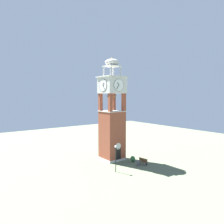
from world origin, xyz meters
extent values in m
plane|color=#5B664C|center=(0.00, 0.00, 0.00)|extent=(80.00, 80.00, 0.00)
cube|color=brown|center=(0.00, 0.00, 4.07)|extent=(3.33, 3.33, 8.14)
cube|color=beige|center=(0.00, 0.00, 0.17)|extent=(3.53, 3.53, 0.35)
cube|color=black|center=(0.00, -1.68, 1.15)|extent=(1.10, 0.04, 2.20)
cylinder|color=beige|center=(0.00, -1.68, 2.55)|extent=(1.10, 0.04, 1.10)
cube|color=brown|center=(-1.39, -1.39, 9.65)|extent=(0.56, 0.56, 3.01)
cube|color=brown|center=(1.39, -1.39, 9.65)|extent=(0.56, 0.56, 3.01)
cube|color=brown|center=(-1.39, 1.39, 9.65)|extent=(0.56, 0.56, 3.01)
cube|color=brown|center=(1.39, 1.39, 9.65)|extent=(0.56, 0.56, 3.01)
cube|color=beige|center=(0.00, 0.00, 8.20)|extent=(3.49, 3.49, 0.12)
cone|color=brown|center=(0.75, 0.06, 10.60)|extent=(0.44, 0.44, 0.48)
cone|color=brown|center=(-0.47, 0.58, 10.60)|extent=(0.39, 0.39, 0.41)
cone|color=brown|center=(-0.43, -0.62, 10.60)|extent=(0.49, 0.49, 0.51)
cube|color=beige|center=(0.00, 0.00, 12.47)|extent=(3.57, 3.57, 2.64)
cylinder|color=white|center=(0.00, -1.81, 12.47)|extent=(2.00, 0.05, 2.00)
torus|color=black|center=(0.00, -1.81, 12.47)|extent=(2.02, 0.06, 2.02)
cube|color=black|center=(-0.16, -1.87, 12.66)|extent=(0.39, 0.03, 0.44)
cube|color=black|center=(-0.25, -1.87, 12.16)|extent=(0.54, 0.03, 0.67)
cylinder|color=white|center=(0.00, 1.81, 12.47)|extent=(2.00, 0.05, 2.00)
torus|color=black|center=(0.00, 1.81, 12.47)|extent=(2.02, 0.06, 2.02)
cube|color=black|center=(-0.16, 1.87, 12.66)|extent=(0.39, 0.03, 0.44)
cube|color=black|center=(-0.25, 1.87, 12.16)|extent=(0.54, 0.03, 0.67)
cylinder|color=white|center=(-1.81, 0.00, 12.47)|extent=(0.05, 2.00, 2.00)
torus|color=black|center=(-1.81, 0.00, 12.47)|extent=(0.06, 2.02, 2.02)
cube|color=black|center=(-1.87, -0.16, 12.66)|extent=(0.03, 0.39, 0.44)
cube|color=black|center=(-1.87, -0.25, 12.16)|extent=(0.03, 0.54, 0.67)
cylinder|color=white|center=(1.81, 0.00, 12.47)|extent=(0.05, 2.00, 2.00)
torus|color=black|center=(1.81, 0.00, 12.47)|extent=(0.06, 2.02, 2.02)
cube|color=black|center=(1.87, -0.16, 12.66)|extent=(0.03, 0.39, 0.44)
cube|color=black|center=(1.87, -0.25, 12.16)|extent=(0.03, 0.54, 0.67)
cube|color=beige|center=(0.00, 0.00, 13.87)|extent=(3.93, 3.93, 0.16)
cylinder|color=beige|center=(-0.98, -0.98, 14.76)|extent=(0.22, 0.22, 1.63)
cylinder|color=beige|center=(0.98, -0.98, 14.76)|extent=(0.22, 0.22, 1.63)
cylinder|color=beige|center=(-0.98, 0.98, 14.76)|extent=(0.22, 0.22, 1.63)
cylinder|color=beige|center=(0.98, 0.98, 14.76)|extent=(0.22, 0.22, 1.63)
cube|color=beige|center=(0.00, 0.00, 15.64)|extent=(2.41, 2.41, 0.12)
ellipsoid|color=beige|center=(0.00, 0.00, 16.25)|extent=(2.33, 2.33, 1.11)
sphere|color=#B79338|center=(0.00, 0.00, 16.92)|extent=(0.24, 0.24, 0.24)
cube|color=brown|center=(2.14, -5.11, 0.45)|extent=(0.66, 1.65, 0.06)
cube|color=brown|center=(2.33, -5.09, 0.73)|extent=(0.28, 1.59, 0.44)
cube|color=#2D2D33|center=(2.25, -5.83, 0.21)|extent=(0.40, 0.14, 0.42)
cube|color=#2D2D33|center=(2.04, -4.40, 0.21)|extent=(0.40, 0.14, 0.42)
cylinder|color=black|center=(-3.25, -5.20, 1.72)|extent=(0.12, 0.12, 3.45)
sphere|color=silver|center=(-3.25, -5.20, 3.63)|extent=(0.36, 0.36, 0.36)
cylinder|color=#4C4C51|center=(1.24, -5.13, 0.40)|extent=(0.52, 0.52, 0.80)
ellipsoid|color=#336638|center=(1.87, -3.14, 0.47)|extent=(0.81, 0.81, 0.94)
camera|label=1|loc=(-21.78, -28.90, 10.82)|focal=34.82mm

